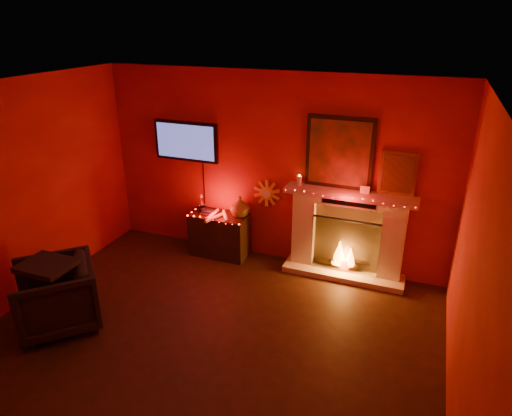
{
  "coord_description": "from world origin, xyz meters",
  "views": [
    {
      "loc": [
        2.01,
        -3.24,
        3.33
      ],
      "look_at": [
        0.09,
        1.7,
        1.1
      ],
      "focal_mm": 32.0,
      "sensor_mm": 36.0,
      "label": 1
    }
  ],
  "objects_px": {
    "sunburst_clock": "(267,193)",
    "armchair": "(56,296)",
    "fireplace": "(347,226)",
    "console_table": "(221,231)",
    "tv": "(186,141)"
  },
  "relations": [
    {
      "from": "tv",
      "to": "armchair",
      "type": "bearing_deg",
      "value": -99.44
    },
    {
      "from": "fireplace",
      "to": "console_table",
      "type": "distance_m",
      "value": 1.86
    },
    {
      "from": "sunburst_clock",
      "to": "console_table",
      "type": "bearing_deg",
      "value": -161.34
    },
    {
      "from": "sunburst_clock",
      "to": "armchair",
      "type": "xyz_separation_m",
      "value": [
        -1.65,
        -2.45,
        -0.61
      ]
    },
    {
      "from": "sunburst_clock",
      "to": "console_table",
      "type": "distance_m",
      "value": 0.91
    },
    {
      "from": "fireplace",
      "to": "armchair",
      "type": "distance_m",
      "value": 3.71
    },
    {
      "from": "fireplace",
      "to": "sunburst_clock",
      "type": "height_order",
      "value": "fireplace"
    },
    {
      "from": "fireplace",
      "to": "sunburst_clock",
      "type": "xyz_separation_m",
      "value": [
        -1.19,
        0.09,
        0.28
      ]
    },
    {
      "from": "sunburst_clock",
      "to": "armchair",
      "type": "relative_size",
      "value": 0.46
    },
    {
      "from": "tv",
      "to": "sunburst_clock",
      "type": "height_order",
      "value": "tv"
    },
    {
      "from": "armchair",
      "to": "sunburst_clock",
      "type": "bearing_deg",
      "value": 101.1
    },
    {
      "from": "fireplace",
      "to": "sunburst_clock",
      "type": "bearing_deg",
      "value": 175.63
    },
    {
      "from": "tv",
      "to": "console_table",
      "type": "distance_m",
      "value": 1.42
    },
    {
      "from": "console_table",
      "to": "tv",
      "type": "bearing_deg",
      "value": 162.92
    },
    {
      "from": "sunburst_clock",
      "to": "fireplace",
      "type": "bearing_deg",
      "value": -4.37
    }
  ]
}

